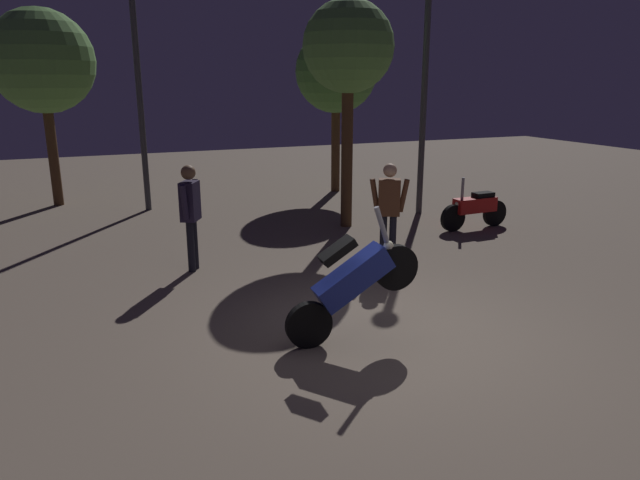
# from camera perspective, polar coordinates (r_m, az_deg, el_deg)

# --- Properties ---
(ground_plane) EXTENTS (40.00, 40.00, 0.00)m
(ground_plane) POSITION_cam_1_polar(r_m,az_deg,el_deg) (7.29, 6.41, -9.25)
(ground_plane) COLOR #756656
(motorcycle_blue_foreground) EXTENTS (1.66, 0.35, 1.63)m
(motorcycle_blue_foreground) POSITION_cam_1_polar(r_m,az_deg,el_deg) (6.85, 3.22, -4.12)
(motorcycle_blue_foreground) COLOR black
(motorcycle_blue_foreground) RESTS_ON ground_plane
(motorcycle_red_parked_left) EXTENTS (1.66, 0.34, 1.11)m
(motorcycle_red_parked_left) POSITION_cam_1_polar(r_m,az_deg,el_deg) (12.61, 14.95, 3.04)
(motorcycle_red_parked_left) COLOR black
(motorcycle_red_parked_left) RESTS_ON ground_plane
(person_rider_beside) EXTENTS (0.41, 0.62, 1.74)m
(person_rider_beside) POSITION_cam_1_polar(r_m,az_deg,el_deg) (9.57, -12.60, 3.06)
(person_rider_beside) COLOR black
(person_rider_beside) RESTS_ON ground_plane
(person_bystander_far) EXTENTS (0.63, 0.39, 1.70)m
(person_bystander_far) POSITION_cam_1_polar(r_m,az_deg,el_deg) (9.85, 6.78, 3.52)
(person_bystander_far) COLOR black
(person_bystander_far) RESTS_ON ground_plane
(streetlamp_near) EXTENTS (0.36, 0.36, 5.50)m
(streetlamp_near) POSITION_cam_1_polar(r_m,az_deg,el_deg) (14.35, -17.53, 16.42)
(streetlamp_near) COLOR #38383D
(streetlamp_near) RESTS_ON ground_plane
(streetlamp_far) EXTENTS (0.36, 0.36, 5.23)m
(streetlamp_far) POSITION_cam_1_polar(r_m,az_deg,el_deg) (13.58, 10.30, 16.35)
(streetlamp_far) COLOR #38383D
(streetlamp_far) RESTS_ON ground_plane
(tree_left_bg) EXTENTS (2.43, 2.43, 4.67)m
(tree_left_bg) POSITION_cam_1_polar(r_m,az_deg,el_deg) (15.73, -25.63, 15.47)
(tree_left_bg) COLOR #4C331E
(tree_left_bg) RESTS_ON ground_plane
(tree_center_bg) EXTENTS (1.83, 1.83, 4.59)m
(tree_center_bg) POSITION_cam_1_polar(r_m,az_deg,el_deg) (12.15, 2.79, 18.17)
(tree_center_bg) COLOR #4C331E
(tree_center_bg) RESTS_ON ground_plane
(tree_right_bg) EXTENTS (2.19, 2.19, 4.35)m
(tree_right_bg) POSITION_cam_1_polar(r_m,az_deg,el_deg) (16.19, 1.59, 16.11)
(tree_right_bg) COLOR #4C331E
(tree_right_bg) RESTS_ON ground_plane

